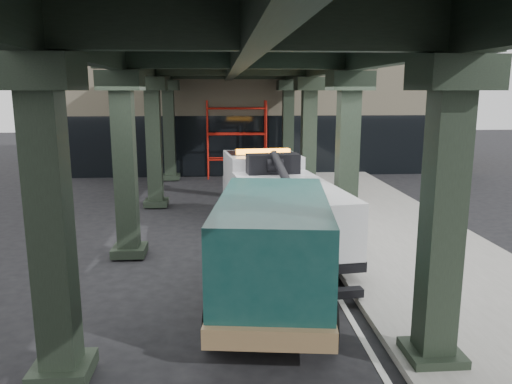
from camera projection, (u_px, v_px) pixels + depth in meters
name	position (u px, v px, depth m)	size (l,w,h in m)	color
ground	(258.00, 280.00, 12.06)	(90.00, 90.00, 0.00)	black
sidewalk	(409.00, 247.00, 14.32)	(5.00, 40.00, 0.15)	gray
lane_stripe	(312.00, 252.00, 14.13)	(0.12, 38.00, 0.01)	silver
viaduct	(237.00, 53.00, 12.89)	(7.40, 32.00, 6.40)	black
building	(266.00, 99.00, 30.95)	(22.00, 10.00, 8.00)	#C6B793
scaffolding	(237.00, 137.00, 25.95)	(3.08, 0.88, 4.00)	red
tow_truck	(275.00, 198.00, 14.96)	(3.24, 8.56, 2.74)	black
towed_van	(273.00, 246.00, 10.54)	(2.98, 6.11, 2.39)	#103936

